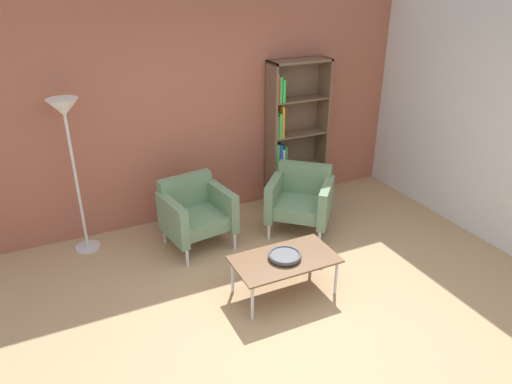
{
  "coord_description": "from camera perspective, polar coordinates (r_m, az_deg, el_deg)",
  "views": [
    {
      "loc": [
        -1.71,
        -2.92,
        2.92
      ],
      "look_at": [
        0.07,
        0.84,
        0.95
      ],
      "focal_mm": 33.3,
      "sensor_mm": 36.0,
      "label": 1
    }
  ],
  "objects": [
    {
      "name": "coffee_table_low",
      "position": [
        4.61,
        3.46,
        -8.29
      ],
      "size": [
        1.0,
        0.56,
        0.4
      ],
      "color": "brown",
      "rests_on": "ground_plane"
    },
    {
      "name": "bookshelf_tall",
      "position": [
        6.28,
        4.24,
        6.78
      ],
      "size": [
        0.8,
        0.3,
        1.9
      ],
      "color": "brown",
      "rests_on": "ground_plane"
    },
    {
      "name": "decorative_bowl",
      "position": [
        4.58,
        3.48,
        -7.6
      ],
      "size": [
        0.32,
        0.32,
        0.05
      ],
      "color": "#4C4C51",
      "rests_on": "coffee_table_low"
    },
    {
      "name": "armchair_spare_guest",
      "position": [
        5.43,
        -7.31,
        -2.36
      ],
      "size": [
        0.81,
        0.76,
        0.78
      ],
      "rotation": [
        0.0,
        0.0,
        0.15
      ],
      "color": "slate",
      "rests_on": "ground_plane"
    },
    {
      "name": "plaster_right_partition",
      "position": [
        5.95,
        26.43,
        8.41
      ],
      "size": [
        0.12,
        5.2,
        2.9
      ],
      "primitive_type": "cube",
      "color": "silver",
      "rests_on": "ground_plane"
    },
    {
      "name": "brick_back_panel",
      "position": [
        5.83,
        -7.62,
        10.52
      ],
      "size": [
        6.4,
        0.12,
        2.9
      ],
      "primitive_type": "cube",
      "color": "#9E5642",
      "rests_on": "ground_plane"
    },
    {
      "name": "ground_plane",
      "position": [
        4.47,
        3.93,
        -15.54
      ],
      "size": [
        8.32,
        8.32,
        0.0
      ],
      "primitive_type": "plane",
      "color": "tan"
    },
    {
      "name": "floor_lamp_torchiere",
      "position": [
        5.26,
        -21.77,
        7.28
      ],
      "size": [
        0.32,
        0.32,
        1.74
      ],
      "color": "silver",
      "rests_on": "ground_plane"
    },
    {
      "name": "armchair_near_window",
      "position": [
        5.72,
        5.4,
        -0.76
      ],
      "size": [
        0.95,
        0.94,
        0.78
      ],
      "rotation": [
        0.0,
        0.0,
        -0.72
      ],
      "color": "slate",
      "rests_on": "ground_plane"
    }
  ]
}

